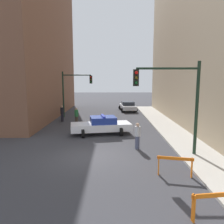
{
  "coord_description": "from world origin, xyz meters",
  "views": [
    {
      "loc": [
        1.19,
        -11.82,
        4.35
      ],
      "look_at": [
        1.23,
        8.0,
        1.35
      ],
      "focal_mm": 35.0,
      "sensor_mm": 36.0,
      "label": 1
    }
  ],
  "objects": [
    {
      "name": "pedestrian_corner",
      "position": [
        -3.96,
        10.42,
        0.86
      ],
      "size": [
        0.48,
        0.48,
        1.66
      ],
      "rotation": [
        0.0,
        0.0,
        3.61
      ],
      "color": "black",
      "rests_on": "ground_plane"
    },
    {
      "name": "parked_car_near",
      "position": [
        3.36,
        17.96,
        0.67
      ],
      "size": [
        2.49,
        4.43,
        1.31
      ],
      "rotation": [
        0.0,
        0.0,
        0.08
      ],
      "color": "silver",
      "rests_on": "ground_plane"
    },
    {
      "name": "police_car",
      "position": [
        0.34,
        5.19,
        0.72
      ],
      "size": [
        4.95,
        2.88,
        1.52
      ],
      "rotation": [
        0.0,
        0.0,
        1.75
      ],
      "color": "white",
      "rests_on": "ground_plane"
    },
    {
      "name": "barrier_front",
      "position": [
        4.4,
        -5.59,
        0.62
      ],
      "size": [
        1.59,
        0.35,
        0.9
      ],
      "rotation": [
        0.0,
        0.0,
        0.13
      ],
      "color": "orange",
      "rests_on": "ground_plane"
    },
    {
      "name": "sidewalk_right",
      "position": [
        6.2,
        0.0,
        0.06
      ],
      "size": [
        2.4,
        44.0,
        0.12
      ],
      "color": "#B2ADA3",
      "rests_on": "ground_plane"
    },
    {
      "name": "ground_plane",
      "position": [
        0.0,
        0.0,
        0.0
      ],
      "size": [
        120.0,
        120.0,
        0.0
      ],
      "primitive_type": "plane",
      "color": "#38383D"
    },
    {
      "name": "barrier_mid",
      "position": [
        4.03,
        -2.47,
        0.62
      ],
      "size": [
        1.58,
        0.46,
        0.9
      ],
      "rotation": [
        0.0,
        0.0,
        -0.21
      ],
      "color": "orange",
      "rests_on": "ground_plane"
    },
    {
      "name": "pedestrian_crossing",
      "position": [
        -2.2,
        8.68,
        0.86
      ],
      "size": [
        0.42,
        0.42,
        1.66
      ],
      "rotation": [
        0.0,
        0.0,
        4.54
      ],
      "color": "#382D23",
      "rests_on": "ground_plane"
    },
    {
      "name": "traffic_light_near",
      "position": [
        4.73,
        0.17,
        3.53
      ],
      "size": [
        3.64,
        0.35,
        5.2
      ],
      "color": "black",
      "rests_on": "sidewalk_right"
    },
    {
      "name": "traffic_light_far",
      "position": [
        -3.3,
        13.19,
        3.4
      ],
      "size": [
        3.44,
        0.35,
        5.2
      ],
      "color": "black",
      "rests_on": "ground_plane"
    },
    {
      "name": "pedestrian_sidewalk",
      "position": [
        2.79,
        1.44,
        0.86
      ],
      "size": [
        0.39,
        0.39,
        1.66
      ],
      "rotation": [
        0.0,
        0.0,
        4.63
      ],
      "color": "#474C66",
      "rests_on": "ground_plane"
    }
  ]
}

